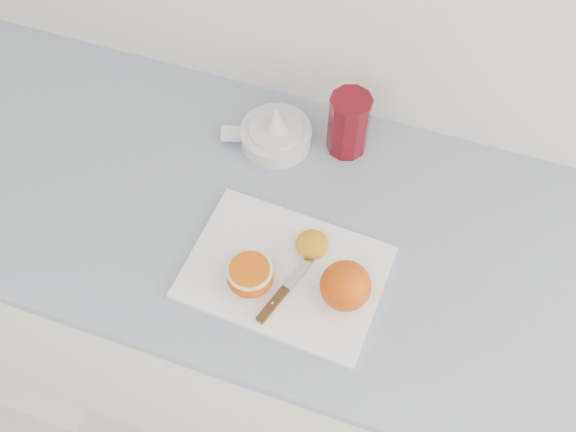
{
  "coord_description": "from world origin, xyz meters",
  "views": [
    {
      "loc": [
        0.29,
        1.09,
        1.91
      ],
      "look_at": [
        0.09,
        1.66,
        0.96
      ],
      "focal_mm": 40.0,
      "sensor_mm": 36.0,
      "label": 1
    }
  ],
  "objects_px": {
    "cutting_board": "(285,272)",
    "half_orange": "(250,275)",
    "red_tumbler": "(349,126)",
    "counter": "(290,316)",
    "citrus_juicer": "(275,133)"
  },
  "relations": [
    {
      "from": "cutting_board",
      "to": "red_tumbler",
      "type": "height_order",
      "value": "red_tumbler"
    },
    {
      "from": "citrus_juicer",
      "to": "red_tumbler",
      "type": "height_order",
      "value": "red_tumbler"
    },
    {
      "from": "citrus_juicer",
      "to": "cutting_board",
      "type": "bearing_deg",
      "value": -66.88
    },
    {
      "from": "counter",
      "to": "cutting_board",
      "type": "relative_size",
      "value": 7.36
    },
    {
      "from": "counter",
      "to": "red_tumbler",
      "type": "relative_size",
      "value": 18.59
    },
    {
      "from": "cutting_board",
      "to": "citrus_juicer",
      "type": "bearing_deg",
      "value": 113.12
    },
    {
      "from": "counter",
      "to": "half_orange",
      "type": "xyz_separation_m",
      "value": [
        -0.02,
        -0.15,
        0.48
      ]
    },
    {
      "from": "cutting_board",
      "to": "half_orange",
      "type": "height_order",
      "value": "half_orange"
    },
    {
      "from": "half_orange",
      "to": "red_tumbler",
      "type": "bearing_deg",
      "value": 78.98
    },
    {
      "from": "counter",
      "to": "red_tumbler",
      "type": "distance_m",
      "value": 0.55
    },
    {
      "from": "half_orange",
      "to": "counter",
      "type": "bearing_deg",
      "value": 81.94
    },
    {
      "from": "red_tumbler",
      "to": "half_orange",
      "type": "bearing_deg",
      "value": -101.02
    },
    {
      "from": "cutting_board",
      "to": "citrus_juicer",
      "type": "height_order",
      "value": "citrus_juicer"
    },
    {
      "from": "half_orange",
      "to": "red_tumbler",
      "type": "xyz_separation_m",
      "value": [
        0.07,
        0.36,
        0.03
      ]
    },
    {
      "from": "counter",
      "to": "red_tumbler",
      "type": "xyz_separation_m",
      "value": [
        0.05,
        0.2,
        0.51
      ]
    }
  ]
}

